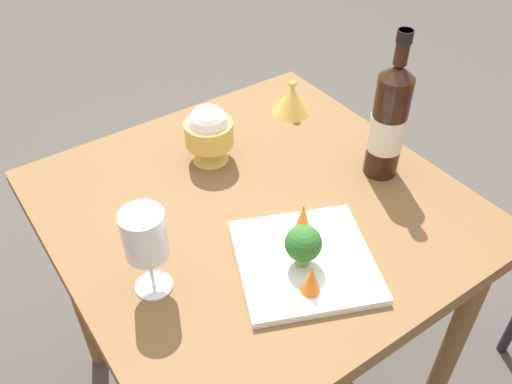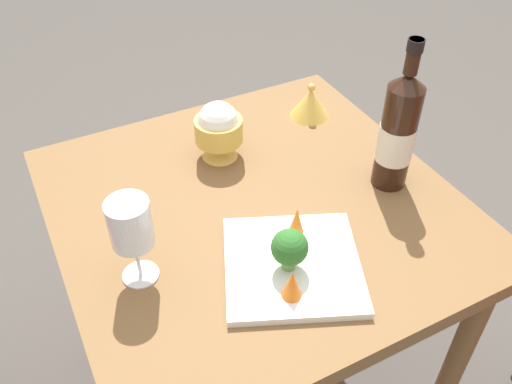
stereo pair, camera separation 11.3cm
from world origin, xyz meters
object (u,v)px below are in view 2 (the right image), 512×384
object	(u,v)px
rice_bowl	(217,130)
serving_plate	(292,265)
wine_glass	(130,226)
rice_bowl_lid	(310,103)
broccoli_floret	(290,248)
wine_bottle	(398,132)
carrot_garnish_left	(292,284)
carrot_garnish_right	(297,221)

from	to	relation	value
rice_bowl	serving_plate	world-z (taller)	rice_bowl
wine_glass	rice_bowl_lid	distance (m)	0.65
rice_bowl	broccoli_floret	xyz separation A→B (m)	(-0.38, 0.03, -0.01)
wine_bottle	broccoli_floret	distance (m)	0.36
wine_glass	broccoli_floret	size ratio (longest dim) A/B	2.09
carrot_garnish_left	carrot_garnish_right	distance (m)	0.16
wine_glass	carrot_garnish_right	distance (m)	0.32
wine_bottle	rice_bowl_lid	distance (m)	0.32
wine_bottle	carrot_garnish_right	bearing A→B (deg)	101.93
broccoli_floret	carrot_garnish_left	bearing A→B (deg)	154.79
carrot_garnish_left	wine_glass	bearing A→B (deg)	50.86
rice_bowl_lid	carrot_garnish_right	xyz separation A→B (m)	(-0.37, 0.25, 0.01)
rice_bowl_lid	carrot_garnish_left	xyz separation A→B (m)	(-0.50, 0.34, 0.01)
wine_bottle	serving_plate	world-z (taller)	wine_bottle
wine_glass	carrot_garnish_right	world-z (taller)	wine_glass
broccoli_floret	carrot_garnish_right	xyz separation A→B (m)	(0.07, -0.06, -0.02)
wine_bottle	carrot_garnish_right	world-z (taller)	wine_bottle
wine_glass	broccoli_floret	world-z (taller)	wine_glass
wine_bottle	rice_bowl	world-z (taller)	wine_bottle
wine_bottle	rice_bowl_lid	world-z (taller)	wine_bottle
rice_bowl_lid	wine_bottle	bearing A→B (deg)	-177.21
broccoli_floret	carrot_garnish_left	world-z (taller)	broccoli_floret
wine_bottle	rice_bowl_lid	bearing A→B (deg)	2.79
carrot_garnish_right	rice_bowl_lid	bearing A→B (deg)	-34.89
rice_bowl_lid	carrot_garnish_right	bearing A→B (deg)	145.11
wine_bottle	wine_glass	world-z (taller)	wine_bottle
rice_bowl	carrot_garnish_left	bearing A→B (deg)	172.57
carrot_garnish_left	broccoli_floret	bearing A→B (deg)	-25.21
broccoli_floret	carrot_garnish_left	xyz separation A→B (m)	(-0.06, 0.03, -0.02)
broccoli_floret	carrot_garnish_right	size ratio (longest dim) A/B	1.40
wine_glass	rice_bowl	size ratio (longest dim) A/B	1.26
broccoli_floret	serving_plate	bearing A→B (deg)	-64.48
wine_bottle	rice_bowl	xyz separation A→B (m)	(0.26, 0.30, -0.06)
wine_glass	rice_bowl_lid	size ratio (longest dim) A/B	1.79
carrot_garnish_right	wine_bottle	bearing A→B (deg)	-78.07
wine_glass	carrot_garnish_left	xyz separation A→B (m)	(-0.18, -0.22, -0.08)
rice_bowl_lid	serving_plate	xyz separation A→B (m)	(-0.43, 0.30, -0.03)
wine_glass	rice_bowl	bearing A→B (deg)	-45.91
serving_plate	carrot_garnish_left	size ratio (longest dim) A/B	5.52
rice_bowl_lid	rice_bowl	bearing A→B (deg)	100.35
wine_glass	wine_bottle	bearing A→B (deg)	-89.01
broccoli_floret	carrot_garnish_left	distance (m)	0.07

